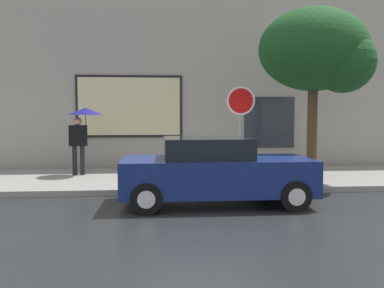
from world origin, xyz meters
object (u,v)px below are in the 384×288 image
at_px(parked_car, 214,171).
at_px(pedestrian_with_umbrella, 83,121).
at_px(fire_hydrant, 137,169).
at_px(stop_sign, 241,115).
at_px(street_tree, 320,53).

height_order(parked_car, pedestrian_with_umbrella, pedestrian_with_umbrella).
distance_m(fire_hydrant, pedestrian_with_umbrella, 2.56).
xyz_separation_m(fire_hydrant, pedestrian_with_umbrella, (-1.69, 1.46, 1.27)).
height_order(fire_hydrant, stop_sign, stop_sign).
height_order(street_tree, stop_sign, street_tree).
xyz_separation_m(parked_car, street_tree, (3.20, 2.14, 2.95)).
bearing_deg(street_tree, pedestrian_with_umbrella, 167.52).
height_order(fire_hydrant, pedestrian_with_umbrella, pedestrian_with_umbrella).
bearing_deg(fire_hydrant, parked_car, -50.23).
height_order(fire_hydrant, street_tree, street_tree).
bearing_deg(fire_hydrant, pedestrian_with_umbrella, 139.13).
distance_m(pedestrian_with_umbrella, street_tree, 7.11).
relative_size(fire_hydrant, street_tree, 0.16).
height_order(parked_car, street_tree, street_tree).
height_order(parked_car, stop_sign, stop_sign).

